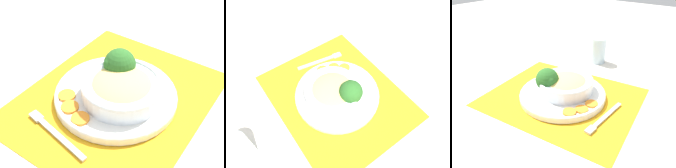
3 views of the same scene
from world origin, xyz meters
The scene contains 9 objects.
ground_plane centered at (0.00, 0.00, 0.00)m, with size 4.00×4.00×0.00m, color beige.
placemat centered at (0.00, 0.00, 0.00)m, with size 0.55×0.47×0.00m.
plate centered at (0.00, 0.00, 0.02)m, with size 0.29×0.29×0.02m.
bowl centered at (0.00, -0.02, 0.05)m, with size 0.19×0.19×0.05m.
broccoli_floret centered at (0.04, 0.03, 0.07)m, with size 0.08×0.08×0.09m.
carrot_slice_near centered at (-0.09, 0.08, 0.02)m, with size 0.04×0.04×0.01m.
carrot_slice_middle centered at (-0.11, 0.04, 0.02)m, with size 0.04×0.04×0.01m.
carrot_slice_far centered at (-0.12, 0.00, 0.02)m, with size 0.04×0.04×0.01m.
fork centered at (-0.17, 0.03, 0.01)m, with size 0.03×0.18×0.01m.
Camera 1 is at (-0.42, -0.37, 0.52)m, focal length 50.00 mm.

